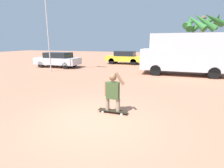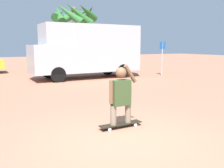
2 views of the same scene
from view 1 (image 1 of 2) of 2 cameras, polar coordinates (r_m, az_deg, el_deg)
ground_plane at (r=5.77m, az=-5.35°, el=-11.52°), size 80.00×80.00×0.00m
skateboard at (r=6.22m, az=0.26°, el=-8.75°), size 1.05×0.23×0.10m
person_skateboarder at (r=5.97m, az=0.25°, el=-2.09°), size 0.71×0.25×1.37m
camper_van at (r=14.30m, az=23.04°, el=9.31°), size 6.26×2.14×3.06m
parked_car_yellow at (r=20.34m, az=4.03°, el=8.76°), size 4.06×1.77×1.46m
parked_car_silver at (r=18.32m, az=-17.30°, el=7.65°), size 4.44×1.79×1.46m
palm_tree_near_van at (r=22.06m, az=27.47°, el=17.37°), size 4.19×4.25×5.55m
flagpole at (r=15.70m, az=-20.37°, el=20.66°), size 1.17×0.12×8.09m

